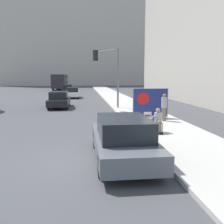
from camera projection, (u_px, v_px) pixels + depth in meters
ground_plane at (90, 160)px, 8.51m from camera, size 160.00×160.00×0.00m
sidewalk_curb at (129, 106)px, 23.72m from camera, size 3.57×90.00×0.14m
building_backdrop_far at (76, 27)px, 79.62m from camera, size 52.00×12.00×37.25m
building_backdrop_right at (224, 13)px, 27.94m from camera, size 10.00×32.00×19.68m
seated_protester at (158, 120)px, 12.00m from camera, size 0.92×0.77×1.18m
jogger_on_sidewalk at (164, 107)px, 15.16m from camera, size 0.34×0.34×1.66m
protest_banner at (150, 103)px, 16.11m from camera, size 2.33×0.06×1.92m
traffic_light_pole at (109, 68)px, 20.88m from camera, size 2.27×2.04×5.07m
parked_car_curbside at (123, 139)px, 8.48m from camera, size 1.89×4.78×1.49m
car_on_road_nearest at (59, 100)px, 22.72m from camera, size 1.78×4.57×1.48m
car_on_road_midblock at (73, 93)px, 33.04m from camera, size 1.73×4.25×1.43m
car_on_road_distant at (67, 89)px, 42.56m from camera, size 1.80×4.28×1.46m
city_bus_on_road at (60, 81)px, 54.35m from camera, size 2.58×12.04×3.23m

